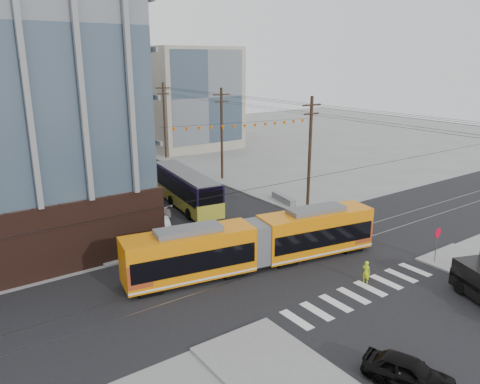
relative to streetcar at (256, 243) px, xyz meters
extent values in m
plane|color=slate|center=(3.19, -3.95, -1.80)|extent=(160.00, 160.00, 0.00)
cube|color=gray|center=(19.19, 44.05, 6.20)|extent=(14.00, 14.00, 16.00)
cube|color=#8C99A5|center=(21.19, 64.05, 5.20)|extent=(16.00, 16.00, 14.00)
cylinder|color=black|center=(11.69, 52.05, 3.70)|extent=(0.30, 0.30, 11.00)
imported|color=black|center=(-2.01, -13.99, -1.11)|extent=(3.02, 4.41, 1.39)
imported|color=silver|center=(-2.64, 10.39, -1.03)|extent=(2.82, 4.95, 1.54)
imported|color=beige|center=(-1.82, 14.39, -1.09)|extent=(3.79, 5.28, 1.42)
imported|color=#595C62|center=(-2.38, 20.30, -1.21)|extent=(2.71, 4.57, 1.19)
imported|color=#C6E21A|center=(4.42, -6.19, -1.03)|extent=(0.46, 0.62, 1.55)
cube|color=slate|center=(11.49, 10.42, -1.42)|extent=(1.62, 3.99, 0.78)
camera|label=1|loc=(-18.73, -24.24, 12.60)|focal=35.00mm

